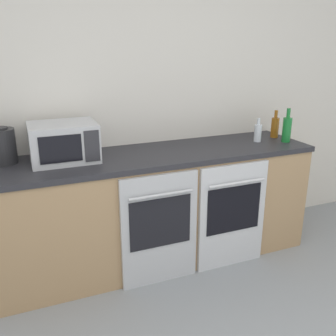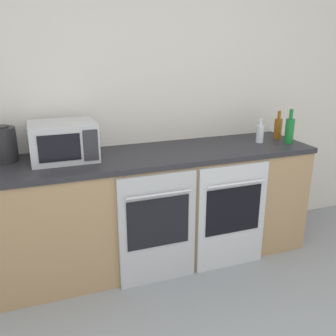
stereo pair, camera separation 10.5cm
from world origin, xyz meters
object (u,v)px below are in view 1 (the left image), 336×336
(bottle_amber, at_px, (275,127))
(kettle, at_px, (2,146))
(oven_right, at_px, (232,216))
(bottle_green, at_px, (287,129))
(microwave, at_px, (63,142))
(bottle_clear, at_px, (258,132))
(oven_left, at_px, (160,229))

(bottle_amber, distance_m, kettle, 2.17)
(oven_right, relative_size, bottle_green, 3.00)
(microwave, bearing_deg, kettle, 167.41)
(oven_right, bearing_deg, bottle_amber, 31.59)
(bottle_amber, distance_m, bottle_clear, 0.23)
(oven_left, height_order, oven_right, same)
(microwave, bearing_deg, bottle_amber, 0.02)
(microwave, xyz_separation_m, kettle, (-0.39, 0.09, -0.01))
(oven_right, xyz_separation_m, bottle_amber, (0.63, 0.39, 0.56))
(microwave, bearing_deg, bottle_clear, -2.49)
(microwave, height_order, bottle_amber, microwave)
(bottle_amber, bearing_deg, oven_left, -162.46)
(kettle, bearing_deg, bottle_amber, -2.30)
(oven_right, distance_m, bottle_green, 0.87)
(bottle_amber, height_order, kettle, kettle)
(bottle_green, distance_m, kettle, 2.18)
(oven_right, bearing_deg, microwave, 161.55)
(bottle_clear, bearing_deg, bottle_green, -24.12)
(bottle_clear, bearing_deg, bottle_amber, 17.09)
(bottle_clear, distance_m, bottle_green, 0.24)
(bottle_clear, height_order, bottle_green, bottle_green)
(oven_right, relative_size, microwave, 1.86)
(kettle, bearing_deg, microwave, -12.59)
(bottle_green, bearing_deg, kettle, 173.37)
(oven_right, height_order, microwave, microwave)
(bottle_amber, bearing_deg, bottle_green, -92.67)
(bottle_clear, bearing_deg, microwave, 177.51)
(bottle_amber, xyz_separation_m, kettle, (-2.17, 0.09, 0.03))
(microwave, distance_m, bottle_green, 1.78)
(oven_left, distance_m, bottle_amber, 1.40)
(bottle_amber, xyz_separation_m, bottle_green, (-0.01, -0.16, 0.02))
(oven_right, distance_m, microwave, 1.36)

